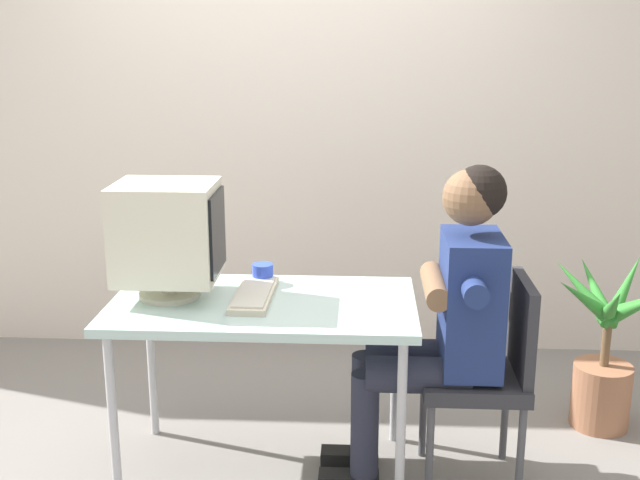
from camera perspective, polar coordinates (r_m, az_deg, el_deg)
name	(u,v)px	position (r m, az deg, el deg)	size (l,w,h in m)	color
ground_plane	(266,469)	(3.43, -3.89, -16.11)	(12.00, 12.00, 0.00)	gray
wall_back	(348,80)	(4.32, 2.06, 11.45)	(8.00, 0.10, 3.00)	beige
desk	(263,315)	(3.13, -4.11, -5.43)	(1.19, 0.67, 0.74)	#B7B7BC
crt_monitor	(168,233)	(3.13, -10.90, 0.50)	(0.40, 0.33, 0.46)	beige
keyboard	(254,294)	(3.14, -4.75, -3.93)	(0.15, 0.42, 0.03)	beige
office_chair	(488,367)	(3.20, 11.99, -8.90)	(0.40, 0.40, 0.85)	#4C4C51
person_seated	(444,313)	(3.09, 8.87, -5.20)	(0.69, 0.55, 1.29)	navy
potted_plant	(605,352)	(3.82, 19.83, -7.60)	(0.61, 0.59, 0.80)	#9E6647
desk_mug	(263,274)	(3.31, -4.13, -2.43)	(0.09, 0.10, 0.08)	blue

